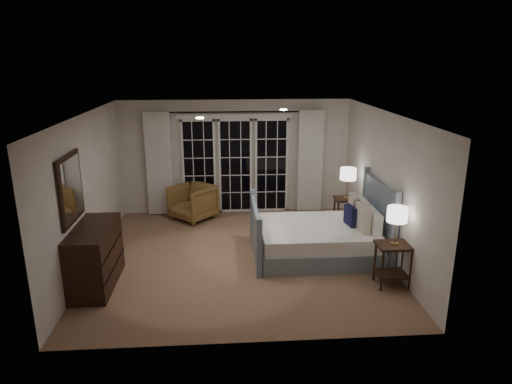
{
  "coord_description": "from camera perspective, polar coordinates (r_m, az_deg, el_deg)",
  "views": [
    {
      "loc": [
        -0.25,
        -7.34,
        3.39
      ],
      "look_at": [
        0.31,
        0.45,
        1.05
      ],
      "focal_mm": 32.0,
      "sensor_mm": 36.0,
      "label": 1
    }
  ],
  "objects": [
    {
      "name": "curtain_rod",
      "position": [
        9.81,
        -2.67,
        9.97
      ],
      "size": [
        3.5,
        0.03,
        0.03
      ],
      "primitive_type": "cylinder",
      "rotation": [
        0.0,
        1.57,
        0.0
      ],
      "color": "black",
      "rests_on": "wall_back"
    },
    {
      "name": "downlight_b",
      "position": [
        7.01,
        -7.03,
        9.17
      ],
      "size": [
        0.12,
        0.12,
        0.01
      ],
      "primitive_type": "cylinder",
      "color": "white",
      "rests_on": "ceiling"
    },
    {
      "name": "armchair",
      "position": [
        9.89,
        -7.9,
        -1.26
      ],
      "size": [
        1.15,
        1.15,
        0.75
      ],
      "primitive_type": "imported",
      "rotation": [
        0.0,
        0.0,
        -0.75
      ],
      "color": "brown",
      "rests_on": "floor"
    },
    {
      "name": "downlight_a",
      "position": [
        8.06,
        3.45,
        10.22
      ],
      "size": [
        0.12,
        0.12,
        0.01
      ],
      "primitive_type": "cylinder",
      "color": "white",
      "rests_on": "ceiling"
    },
    {
      "name": "wall_right",
      "position": [
        8.13,
        15.82,
        0.75
      ],
      "size": [
        0.02,
        5.0,
        2.5
      ],
      "primitive_type": "cube",
      "color": "silver",
      "rests_on": "floor"
    },
    {
      "name": "curtain_right",
      "position": [
        10.16,
        6.78,
        3.8
      ],
      "size": [
        0.55,
        0.1,
        2.25
      ],
      "primitive_type": "cube",
      "color": "white",
      "rests_on": "curtain_rod"
    },
    {
      "name": "french_doors",
      "position": [
        10.07,
        -2.59,
        3.44
      ],
      "size": [
        2.5,
        0.04,
        2.2
      ],
      "color": "black",
      "rests_on": "wall_back"
    },
    {
      "name": "wall_left",
      "position": [
        7.97,
        -20.34,
        0.03
      ],
      "size": [
        0.02,
        5.0,
        2.5
      ],
      "primitive_type": "cube",
      "color": "silver",
      "rests_on": "floor"
    },
    {
      "name": "nightstand_right",
      "position": [
        9.48,
        11.21,
        -1.97
      ],
      "size": [
        0.48,
        0.39,
        0.63
      ],
      "color": "black",
      "rests_on": "floor"
    },
    {
      "name": "bed",
      "position": [
        8.14,
        8.05,
        -5.62
      ],
      "size": [
        2.22,
        1.59,
        1.29
      ],
      "color": "gray",
      "rests_on": "floor"
    },
    {
      "name": "wall_front",
      "position": [
        5.3,
        -1.06,
        -7.14
      ],
      "size": [
        5.0,
        0.02,
        2.5
      ],
      "primitive_type": "cube",
      "color": "silver",
      "rests_on": "floor"
    },
    {
      "name": "wall_back",
      "position": [
        10.08,
        -2.61,
        4.38
      ],
      "size": [
        5.0,
        0.02,
        2.5
      ],
      "primitive_type": "cube",
      "color": "silver",
      "rests_on": "floor"
    },
    {
      "name": "lamp_right",
      "position": [
        9.28,
        11.45,
        2.19
      ],
      "size": [
        0.32,
        0.32,
        0.62
      ],
      "color": "#AB8744",
      "rests_on": "nightstand_right"
    },
    {
      "name": "floor",
      "position": [
        8.09,
        -1.98,
        -8.12
      ],
      "size": [
        5.0,
        5.0,
        0.0
      ],
      "primitive_type": "plane",
      "color": "#846047",
      "rests_on": "ground"
    },
    {
      "name": "mirror",
      "position": [
        7.1,
        -22.15,
        0.38
      ],
      "size": [
        0.05,
        0.85,
        1.0
      ],
      "color": "black",
      "rests_on": "wall_left"
    },
    {
      "name": "curtain_left",
      "position": [
        10.08,
        -12.02,
        3.44
      ],
      "size": [
        0.55,
        0.1,
        2.25
      ],
      "primitive_type": "cube",
      "color": "white",
      "rests_on": "curtain_rod"
    },
    {
      "name": "lamp_left",
      "position": [
        7.03,
        17.25,
        -2.75
      ],
      "size": [
        0.3,
        0.3,
        0.58
      ],
      "color": "#AB8744",
      "rests_on": "nightstand_left"
    },
    {
      "name": "ceiling",
      "position": [
        7.4,
        -2.18,
        9.75
      ],
      "size": [
        5.0,
        5.0,
        0.0
      ],
      "primitive_type": "plane",
      "rotation": [
        3.14,
        0.0,
        0.0
      ],
      "color": "white",
      "rests_on": "wall_back"
    },
    {
      "name": "dresser",
      "position": [
        7.38,
        -19.48,
        -7.62
      ],
      "size": [
        0.57,
        1.34,
        0.95
      ],
      "color": "black",
      "rests_on": "floor"
    },
    {
      "name": "nightstand_left",
      "position": [
        7.28,
        16.78,
        -7.92
      ],
      "size": [
        0.52,
        0.42,
        0.68
      ],
      "color": "black",
      "rests_on": "floor"
    }
  ]
}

